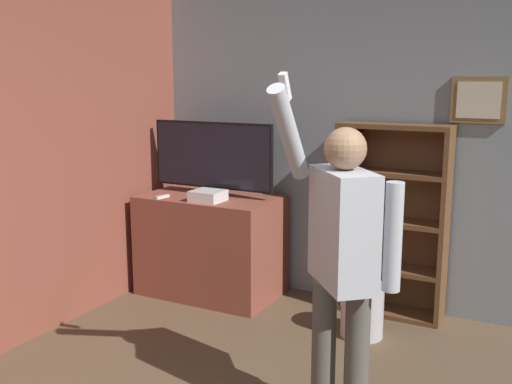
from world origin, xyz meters
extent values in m
cube|color=gray|center=(0.00, 2.83, 1.35)|extent=(6.80, 0.06, 2.70)
cube|color=olive|center=(0.28, 2.78, 1.68)|extent=(0.38, 0.02, 0.33)
cube|color=beige|center=(0.28, 2.77, 1.68)|extent=(0.30, 0.01, 0.26)
cube|color=brown|center=(-2.43, 1.40, 1.35)|extent=(0.06, 4.40, 2.70)
cube|color=brown|center=(-1.75, 2.39, 0.43)|extent=(1.15, 0.71, 0.86)
cylinder|color=black|center=(-1.75, 2.43, 0.87)|extent=(0.22, 0.22, 0.03)
cylinder|color=black|center=(-1.75, 2.43, 0.91)|extent=(0.06, 0.06, 0.05)
cube|color=black|center=(-1.75, 2.43, 1.20)|extent=(1.12, 0.04, 0.56)
cube|color=black|center=(-1.75, 2.41, 1.20)|extent=(1.08, 0.01, 0.52)
cube|color=white|center=(-1.66, 2.19, 0.90)|extent=(0.25, 0.23, 0.09)
cube|color=white|center=(-2.06, 2.12, 0.87)|extent=(0.06, 0.14, 0.02)
cube|color=brown|center=(-0.68, 2.64, 0.75)|extent=(0.04, 0.28, 1.50)
cube|color=brown|center=(0.13, 2.64, 0.75)|extent=(0.04, 0.28, 1.50)
cube|color=brown|center=(-0.28, 2.77, 0.75)|extent=(0.85, 0.01, 1.50)
cube|color=brown|center=(-0.28, 2.64, 0.02)|extent=(0.78, 0.28, 0.04)
cube|color=brown|center=(-0.28, 2.64, 0.38)|extent=(0.78, 0.28, 0.04)
cube|color=brown|center=(-0.28, 2.64, 0.75)|extent=(0.78, 0.28, 0.04)
cube|color=brown|center=(-0.28, 2.64, 1.13)|extent=(0.78, 0.28, 0.04)
cube|color=brown|center=(-0.28, 2.64, 1.48)|extent=(0.78, 0.28, 0.04)
cube|color=#2D569E|center=(-0.65, 2.63, 0.13)|extent=(0.03, 0.27, 0.22)
cube|color=#99663D|center=(-0.61, 2.62, 0.17)|extent=(0.03, 0.25, 0.31)
cube|color=#232328|center=(-0.57, 2.62, 0.14)|extent=(0.04, 0.24, 0.25)
cube|color=beige|center=(-0.52, 2.62, 0.17)|extent=(0.04, 0.25, 0.30)
cube|color=#99663D|center=(-0.46, 2.61, 0.17)|extent=(0.04, 0.23, 0.30)
cube|color=gold|center=(-0.41, 2.61, 0.15)|extent=(0.03, 0.23, 0.26)
cube|color=#2D569E|center=(-0.65, 2.62, 0.54)|extent=(0.04, 0.25, 0.30)
cube|color=beige|center=(-0.60, 2.63, 0.52)|extent=(0.03, 0.25, 0.26)
cube|color=beige|center=(-0.57, 2.63, 0.52)|extent=(0.04, 0.25, 0.26)
cube|color=red|center=(-0.52, 2.61, 0.52)|extent=(0.03, 0.22, 0.26)
cube|color=#232328|center=(-0.65, 2.61, 0.92)|extent=(0.03, 0.23, 0.30)
cube|color=#5B8E99|center=(-0.60, 2.61, 0.92)|extent=(0.04, 0.22, 0.31)
cube|color=orange|center=(-0.56, 2.60, 0.88)|extent=(0.04, 0.21, 0.22)
cube|color=#7A3889|center=(-0.65, 2.63, 1.29)|extent=(0.03, 0.25, 0.29)
cube|color=#338447|center=(-0.60, 2.62, 1.26)|extent=(0.04, 0.25, 0.23)
cube|color=red|center=(-0.56, 2.61, 1.29)|extent=(0.04, 0.21, 0.28)
cylinder|color=#56514C|center=(-0.18, 1.00, 0.40)|extent=(0.13, 0.13, 0.80)
cylinder|color=#56514C|center=(0.00, 1.00, 0.40)|extent=(0.13, 0.13, 0.80)
cube|color=#B7BCC6|center=(-0.09, 1.00, 1.09)|extent=(0.47, 0.49, 0.60)
sphere|color=#9E7556|center=(-0.09, 1.00, 1.50)|extent=(0.21, 0.21, 0.21)
cylinder|color=#B7BCC6|center=(0.16, 1.00, 1.08)|extent=(0.09, 0.09, 0.55)
cylinder|color=#B7BCC6|center=(-0.35, 0.89, 1.57)|extent=(0.09, 0.39, 0.50)
cube|color=white|center=(-0.35, 0.83, 1.80)|extent=(0.04, 0.09, 0.14)
cylinder|color=#B7B7BC|center=(-0.33, 2.14, 0.20)|extent=(0.31, 0.31, 0.40)
camera|label=1|loc=(0.88, -1.82, 1.86)|focal=42.00mm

